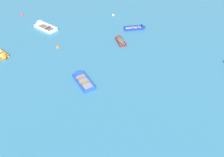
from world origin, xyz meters
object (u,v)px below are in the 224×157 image
at_px(rowboat_white_back_row_right, 41,25).
at_px(rowboat_orange_midfield_left, 3,56).
at_px(mooring_buoy_far_field, 58,47).
at_px(mooring_buoy_central, 22,15).
at_px(rowboat_deep_blue_far_left, 139,28).
at_px(mooring_buoy_trailing, 113,15).
at_px(rowboat_maroon_outer_left, 120,39).
at_px(rowboat_blue_back_row_center, 80,77).

bearing_deg(rowboat_white_back_row_right, rowboat_orange_midfield_left, -95.44).
height_order(mooring_buoy_far_field, mooring_buoy_central, mooring_buoy_far_field).
bearing_deg(rowboat_deep_blue_far_left, rowboat_orange_midfield_left, -145.44).
height_order(rowboat_orange_midfield_left, mooring_buoy_trailing, rowboat_orange_midfield_left).
bearing_deg(mooring_buoy_central, rowboat_deep_blue_far_left, -4.04).
relative_size(rowboat_orange_midfield_left, mooring_buoy_central, 6.45).
distance_m(mooring_buoy_trailing, mooring_buoy_central, 16.01).
bearing_deg(rowboat_maroon_outer_left, mooring_buoy_trailing, 106.27).
bearing_deg(mooring_buoy_far_field, rowboat_deep_blue_far_left, 36.61).
xyz_separation_m(rowboat_orange_midfield_left, mooring_buoy_trailing, (11.39, 15.72, -0.15)).
xyz_separation_m(rowboat_white_back_row_right, rowboat_deep_blue_far_left, (15.49, 2.09, -0.02)).
xyz_separation_m(rowboat_white_back_row_right, mooring_buoy_trailing, (10.51, 6.54, -0.20)).
xyz_separation_m(rowboat_maroon_outer_left, rowboat_deep_blue_far_left, (2.42, 4.29, -0.04)).
distance_m(rowboat_white_back_row_right, mooring_buoy_trailing, 12.39).
xyz_separation_m(rowboat_maroon_outer_left, mooring_buoy_trailing, (-2.55, 8.74, -0.22)).
height_order(rowboat_white_back_row_right, mooring_buoy_trailing, rowboat_white_back_row_right).
xyz_separation_m(rowboat_blue_back_row_center, rowboat_white_back_row_right, (-10.05, 11.44, 0.01)).
relative_size(rowboat_maroon_outer_left, mooring_buoy_central, 6.36).
xyz_separation_m(rowboat_blue_back_row_center, rowboat_orange_midfield_left, (-10.92, 2.26, -0.05)).
relative_size(rowboat_orange_midfield_left, rowboat_deep_blue_far_left, 0.84).
distance_m(rowboat_blue_back_row_center, mooring_buoy_trailing, 17.99).
bearing_deg(mooring_buoy_central, rowboat_maroon_outer_left, -17.48).
bearing_deg(mooring_buoy_trailing, rowboat_white_back_row_right, -148.11).
xyz_separation_m(rowboat_orange_midfield_left, rowboat_white_back_row_right, (0.87, 9.18, 0.06)).
distance_m(rowboat_orange_midfield_left, rowboat_deep_blue_far_left, 19.87).
height_order(rowboat_white_back_row_right, mooring_buoy_central, rowboat_white_back_row_right).
bearing_deg(rowboat_deep_blue_far_left, mooring_buoy_central, 175.96).
relative_size(rowboat_blue_back_row_center, rowboat_orange_midfield_left, 1.20).
bearing_deg(rowboat_deep_blue_far_left, mooring_buoy_far_field, -143.39).
height_order(rowboat_white_back_row_right, rowboat_deep_blue_far_left, rowboat_white_back_row_right).
bearing_deg(rowboat_deep_blue_far_left, rowboat_white_back_row_right, -172.30).
relative_size(rowboat_deep_blue_far_left, mooring_buoy_trailing, 8.57).
distance_m(rowboat_blue_back_row_center, mooring_buoy_central, 21.40).
bearing_deg(rowboat_blue_back_row_center, rowboat_maroon_outer_left, 71.93).
relative_size(rowboat_deep_blue_far_left, mooring_buoy_central, 7.68).
xyz_separation_m(mooring_buoy_far_field, mooring_buoy_central, (-10.30, 9.19, 0.00)).
relative_size(rowboat_blue_back_row_center, rowboat_maroon_outer_left, 1.22).
distance_m(rowboat_deep_blue_far_left, mooring_buoy_central, 20.75).
height_order(mooring_buoy_trailing, mooring_buoy_central, mooring_buoy_central).
distance_m(rowboat_orange_midfield_left, rowboat_maroon_outer_left, 15.59).
height_order(rowboat_blue_back_row_center, mooring_buoy_central, rowboat_blue_back_row_center).
bearing_deg(rowboat_white_back_row_right, mooring_buoy_trailing, 31.89).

